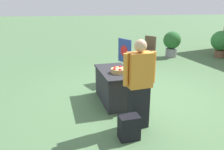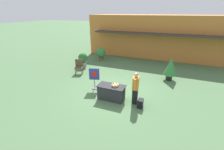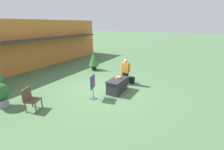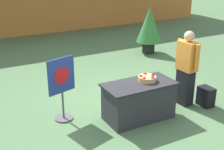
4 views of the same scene
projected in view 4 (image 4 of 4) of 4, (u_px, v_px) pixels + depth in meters
ground_plane at (114, 106)px, 6.73m from camera, size 120.00×120.00×0.00m
display_table at (139, 101)px, 6.11m from camera, size 1.41×0.71×0.75m
apple_basket at (147, 78)px, 6.07m from camera, size 0.35×0.35×0.13m
person_visitor at (186, 68)px, 6.56m from camera, size 0.29×0.61×1.62m
backpack at (206, 96)px, 6.69m from camera, size 0.24×0.34×0.42m
poster_board at (62, 87)px, 5.96m from camera, size 0.58×0.36×1.27m
potted_plant_far_left at (149, 26)px, 10.07m from camera, size 0.81×0.81×1.52m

